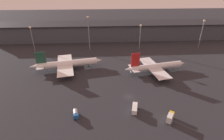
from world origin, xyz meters
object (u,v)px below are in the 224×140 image
object	(u,v)px
airplane_1	(155,67)
service_vehicle_1	(170,117)
service_vehicle_2	(135,109)
service_vehicle_0	(76,114)
airplane_0	(67,64)

from	to	relation	value
airplane_1	service_vehicle_1	world-z (taller)	airplane_1
service_vehicle_1	service_vehicle_2	size ratio (longest dim) A/B	0.81
service_vehicle_0	service_vehicle_2	world-z (taller)	service_vehicle_2
airplane_1	service_vehicle_0	xyz separation A→B (m)	(-46.54, -39.56, -1.99)
airplane_0	service_vehicle_2	distance (m)	58.54
service_vehicle_1	service_vehicle_2	bearing A→B (deg)	97.32
airplane_0	service_vehicle_2	bearing A→B (deg)	-61.03
airplane_1	service_vehicle_1	size ratio (longest dim) A/B	7.03
service_vehicle_1	service_vehicle_0	bearing A→B (deg)	116.54
airplane_1	service_vehicle_0	distance (m)	61.12
service_vehicle_2	airplane_1	bearing A→B (deg)	-14.66
airplane_0	service_vehicle_0	distance (m)	48.02
airplane_1	airplane_0	bearing A→B (deg)	162.09
service_vehicle_0	service_vehicle_1	bearing A→B (deg)	71.13
airplane_0	service_vehicle_0	xyz separation A→B (m)	(11.12, -46.66, -2.32)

